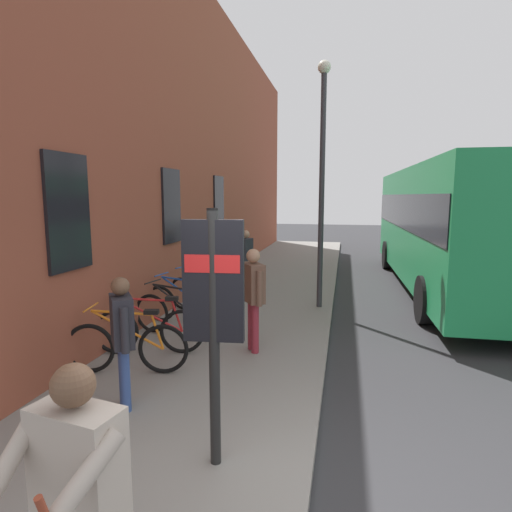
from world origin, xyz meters
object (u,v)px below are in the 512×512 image
(bicycle_leaning_wall, at_px, (176,315))
(bicycle_beside_lamp, at_px, (150,330))
(bicycle_under_window, at_px, (201,295))
(pedestrian_near_bus, at_px, (246,253))
(bicycle_by_door, at_px, (184,304))
(pedestrian_crossing_street, at_px, (253,289))
(city_bus, at_px, (449,222))
(tourist_with_hotdogs, at_px, (76,484))
(street_lamp, at_px, (322,166))
(pedestrian_by_facade, at_px, (122,329))
(bicycle_end_of_row, at_px, (127,347))
(transit_info_sign, at_px, (214,298))

(bicycle_leaning_wall, bearing_deg, bicycle_beside_lamp, 174.75)
(bicycle_under_window, distance_m, pedestrian_near_bus, 2.59)
(bicycle_by_door, height_order, pedestrian_crossing_street, pedestrian_crossing_street)
(city_bus, bearing_deg, bicycle_under_window, 124.57)
(bicycle_by_door, bearing_deg, tourist_with_hotdogs, -163.35)
(bicycle_by_door, relative_size, street_lamp, 0.33)
(bicycle_by_door, relative_size, pedestrian_near_bus, 1.11)
(pedestrian_by_facade, relative_size, pedestrian_crossing_street, 0.95)
(bicycle_by_door, bearing_deg, bicycle_beside_lamp, -177.79)
(bicycle_by_door, height_order, tourist_with_hotdogs, tourist_with_hotdogs)
(bicycle_leaning_wall, distance_m, tourist_with_hotdogs, 5.39)
(bicycle_end_of_row, relative_size, bicycle_under_window, 1.04)
(bicycle_under_window, relative_size, transit_info_sign, 0.70)
(pedestrian_near_bus, bearing_deg, tourist_with_hotdogs, -172.06)
(bicycle_leaning_wall, distance_m, city_bus, 8.03)
(bicycle_beside_lamp, height_order, pedestrian_near_bus, pedestrian_near_bus)
(bicycle_end_of_row, xyz_separation_m, street_lamp, (4.23, -2.44, 2.76))
(bicycle_by_door, relative_size, pedestrian_crossing_street, 1.05)
(pedestrian_crossing_street, bearing_deg, bicycle_by_door, 55.26)
(bicycle_beside_lamp, relative_size, pedestrian_by_facade, 1.10)
(bicycle_end_of_row, bearing_deg, city_bus, -38.78)
(transit_info_sign, distance_m, pedestrian_crossing_street, 2.97)
(bicycle_under_window, relative_size, tourist_with_hotdogs, 1.01)
(bicycle_beside_lamp, xyz_separation_m, bicycle_under_window, (2.41, -0.00, 0.00))
(pedestrian_by_facade, bearing_deg, transit_info_sign, -119.37)
(bicycle_beside_lamp, distance_m, bicycle_leaning_wall, 0.90)
(bicycle_end_of_row, distance_m, pedestrian_crossing_street, 2.08)
(bicycle_beside_lamp, distance_m, bicycle_under_window, 2.41)
(pedestrian_crossing_street, bearing_deg, transit_info_sign, -174.66)
(pedestrian_crossing_street, distance_m, street_lamp, 3.80)
(bicycle_beside_lamp, distance_m, pedestrian_near_bus, 4.96)
(bicycle_leaning_wall, height_order, transit_info_sign, transit_info_sign)
(bicycle_beside_lamp, height_order, transit_info_sign, transit_info_sign)
(bicycle_end_of_row, distance_m, street_lamp, 5.61)
(city_bus, xyz_separation_m, tourist_with_hotdogs, (-10.60, 4.09, -0.76))
(bicycle_end_of_row, distance_m, transit_info_sign, 2.77)
(bicycle_beside_lamp, xyz_separation_m, city_bus, (6.38, -5.77, 1.41))
(bicycle_under_window, distance_m, city_bus, 7.14)
(pedestrian_near_bus, relative_size, pedestrian_crossing_street, 0.95)
(bicycle_leaning_wall, relative_size, city_bus, 0.17)
(street_lamp, bearing_deg, bicycle_by_door, 126.51)
(bicycle_leaning_wall, xyz_separation_m, street_lamp, (2.58, -2.39, 2.76))
(bicycle_under_window, bearing_deg, tourist_with_hotdogs, -165.84)
(bicycle_by_door, distance_m, pedestrian_near_bus, 3.39)
(bicycle_leaning_wall, bearing_deg, city_bus, -46.00)
(bicycle_by_door, height_order, pedestrian_near_bus, pedestrian_near_bus)
(bicycle_leaning_wall, xyz_separation_m, pedestrian_near_bus, (4.01, -0.32, 0.58))
(bicycle_under_window, bearing_deg, pedestrian_near_bus, -9.14)
(city_bus, bearing_deg, bicycle_end_of_row, 141.22)
(bicycle_beside_lamp, height_order, bicycle_leaning_wall, same)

